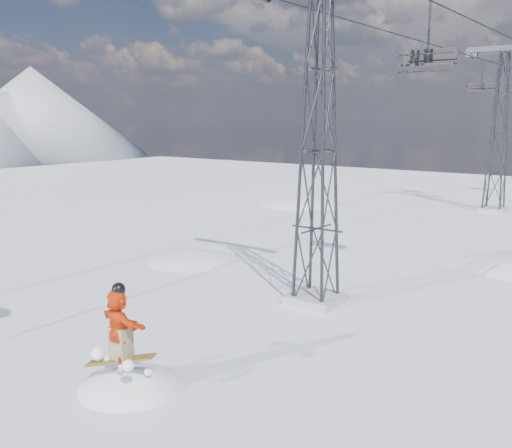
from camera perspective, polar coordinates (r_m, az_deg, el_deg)
name	(u,v)px	position (r m, az deg, el deg)	size (l,w,h in m)	color
ground	(134,376)	(15.77, -12.09, -14.62)	(120.00, 120.00, 0.00)	white
snow_terrain	(342,376)	(37.99, 8.57, -14.79)	(39.00, 37.00, 22.00)	white
lift_tower_near	(318,152)	(20.07, 6.25, 7.17)	(5.20, 1.80, 11.43)	#999999
lift_tower_far	(499,134)	(43.54, 23.09, 8.25)	(5.20, 1.80, 11.43)	#999999
haul_cables	(438,30)	(30.83, 17.76, 17.98)	(4.46, 51.00, 0.06)	black
snowboarder_jump	(133,445)	(16.00, -12.16, -20.83)	(4.40, 4.40, 6.73)	white
lift_chair_mid	(428,59)	(23.05, 16.84, 15.54)	(2.06, 0.59, 2.55)	black
lift_chair_far	(481,88)	(47.05, 21.61, 12.57)	(2.05, 0.59, 2.54)	black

